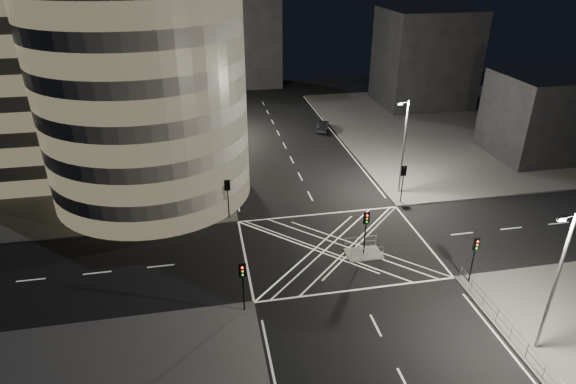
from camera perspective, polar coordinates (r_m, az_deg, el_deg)
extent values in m
plane|color=black|center=(42.64, 5.72, -6.53)|extent=(120.00, 120.00, 0.00)
cube|color=#4C4A47|center=(67.79, -25.70, 3.99)|extent=(42.00, 42.00, 0.15)
cube|color=#4C4A47|center=(76.47, 21.37, 7.23)|extent=(42.00, 42.00, 0.15)
cube|color=slate|center=(41.97, 8.94, -7.23)|extent=(3.00, 2.00, 0.15)
cylinder|color=gray|center=(49.47, -17.05, 13.19)|extent=(20.00, 20.00, 25.00)
cube|color=gray|center=(60.92, -25.91, 14.12)|extent=(20.00, 18.00, 25.00)
cube|color=gray|center=(77.80, -19.78, 16.30)|extent=(24.00, 16.00, 22.00)
cube|color=black|center=(84.13, 15.90, 15.08)|extent=(14.00, 12.00, 15.00)
cube|color=black|center=(67.06, 27.53, 8.03)|extent=(10.00, 10.00, 10.00)
cube|color=black|center=(93.37, -6.84, 17.78)|extent=(18.00, 8.00, 18.00)
cylinder|color=black|center=(48.11, -9.31, -0.19)|extent=(0.32, 0.32, 3.27)
ellipsoid|color=black|center=(46.93, -9.56, 2.85)|extent=(4.21, 4.21, 4.84)
cylinder|color=black|center=(53.51, -9.59, 2.76)|extent=(0.32, 0.32, 3.45)
ellipsoid|color=black|center=(52.36, -9.84, 5.81)|extent=(4.83, 4.83, 5.56)
cylinder|color=black|center=(59.10, -9.81, 4.96)|extent=(0.32, 0.32, 3.17)
ellipsoid|color=black|center=(58.20, -10.01, 7.35)|extent=(3.77, 3.77, 4.33)
cylinder|color=black|center=(64.60, -10.02, 7.21)|extent=(0.32, 0.32, 3.94)
ellipsoid|color=black|center=(63.62, -10.25, 9.93)|extent=(4.50, 4.50, 5.18)
cylinder|color=black|center=(70.49, -10.14, 8.32)|extent=(0.32, 0.32, 2.69)
ellipsoid|color=black|center=(69.75, -10.31, 10.27)|extent=(4.20, 4.20, 4.83)
cylinder|color=black|center=(46.26, -7.08, -1.38)|extent=(0.12, 0.12, 3.00)
cube|color=black|center=(45.38, -7.21, 0.79)|extent=(0.28, 0.22, 0.90)
cube|color=black|center=(45.38, -7.21, 0.79)|extent=(0.55, 0.04, 1.10)
cylinder|color=black|center=(34.85, -5.29, -11.81)|extent=(0.12, 0.12, 3.00)
cube|color=black|center=(33.67, -5.43, -9.22)|extent=(0.28, 0.22, 0.90)
cube|color=black|center=(33.67, -5.43, -9.22)|extent=(0.55, 0.04, 1.10)
cylinder|color=black|center=(50.20, 13.35, 0.43)|extent=(0.12, 0.12, 3.00)
cube|color=black|center=(49.39, 13.58, 2.46)|extent=(0.28, 0.22, 0.90)
cube|color=black|center=(49.39, 13.58, 2.46)|extent=(0.55, 0.04, 1.10)
cylinder|color=black|center=(39.93, 20.96, -8.13)|extent=(0.12, 0.12, 3.00)
cube|color=black|center=(38.91, 21.42, -5.76)|extent=(0.28, 0.22, 0.90)
cube|color=black|center=(38.91, 21.42, -5.76)|extent=(0.55, 0.04, 1.10)
cylinder|color=black|center=(41.12, 9.09, -5.41)|extent=(0.12, 0.12, 3.00)
cube|color=black|center=(40.13, 9.29, -3.05)|extent=(0.28, 0.22, 0.90)
cube|color=black|center=(40.13, 9.29, -3.05)|extent=(0.55, 0.04, 1.10)
cylinder|color=slate|center=(49.50, -8.58, 4.93)|extent=(0.20, 0.20, 10.00)
cylinder|color=slate|center=(47.94, -8.44, 10.36)|extent=(0.90, 0.10, 0.10)
cube|color=slate|center=(47.99, -7.88, 10.29)|extent=(0.50, 0.25, 0.18)
cube|color=white|center=(48.02, -7.88, 10.16)|extent=(0.42, 0.20, 0.05)
cylinder|color=slate|center=(66.56, -9.44, 10.58)|extent=(0.20, 0.20, 10.00)
cylinder|color=slate|center=(65.41, -9.36, 14.69)|extent=(0.90, 0.10, 0.10)
cube|color=slate|center=(65.45, -8.95, 14.64)|extent=(0.50, 0.25, 0.18)
cube|color=white|center=(65.47, -8.94, 14.54)|extent=(0.42, 0.20, 0.05)
cylinder|color=slate|center=(50.92, 13.53, 5.11)|extent=(0.20, 0.20, 10.00)
cylinder|color=slate|center=(49.21, 13.65, 10.33)|extent=(0.90, 0.10, 0.10)
cube|color=slate|center=(49.06, 13.15, 10.21)|extent=(0.50, 0.25, 0.18)
cube|color=white|center=(49.09, 13.13, 10.09)|extent=(0.42, 0.20, 0.05)
cylinder|color=slate|center=(33.81, 29.04, -9.62)|extent=(0.20, 0.20, 10.00)
cylinder|color=slate|center=(31.18, 30.35, -2.50)|extent=(0.90, 0.10, 0.10)
cube|color=slate|center=(30.94, 29.67, -2.75)|extent=(0.50, 0.25, 0.18)
cube|color=white|center=(30.99, 29.62, -2.93)|extent=(0.42, 0.20, 0.05)
cube|color=slate|center=(36.81, 24.22, -14.00)|extent=(0.06, 11.70, 1.10)
cube|color=slate|center=(40.93, 9.41, -7.19)|extent=(2.80, 0.06, 1.10)
cube|color=slate|center=(42.34, 8.60, -5.86)|extent=(2.80, 0.06, 1.10)
imported|color=black|center=(69.79, 4.12, 7.81)|extent=(2.87, 4.56, 1.42)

